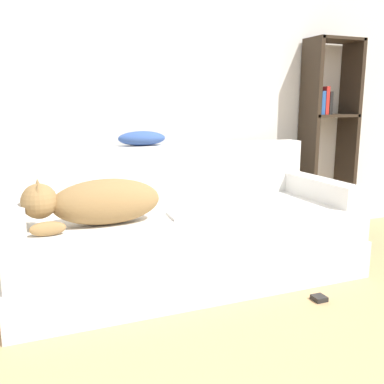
{
  "coord_description": "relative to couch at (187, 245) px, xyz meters",
  "views": [
    {
      "loc": [
        -0.83,
        -0.33,
        1.14
      ],
      "look_at": [
        0.14,
        2.1,
        0.6
      ],
      "focal_mm": 40.0,
      "sensor_mm": 36.0,
      "label": 1
    }
  ],
  "objects": [
    {
      "name": "throw_pillow",
      "position": [
        -0.18,
        0.41,
        0.68
      ],
      "size": [
        0.34,
        0.18,
        0.1
      ],
      "color": "#335199",
      "rests_on": "couch_backrest"
    },
    {
      "name": "dog",
      "position": [
        -0.6,
        -0.1,
        0.37
      ],
      "size": [
        0.78,
        0.28,
        0.28
      ],
      "color": "olive",
      "rests_on": "couch"
    },
    {
      "name": "power_adapter",
      "position": [
        0.6,
        -0.62,
        -0.21
      ],
      "size": [
        0.08,
        0.08,
        0.03
      ],
      "color": "black",
      "rests_on": "ground_plane"
    },
    {
      "name": "bookshelf",
      "position": [
        1.52,
        0.52,
        0.72
      ],
      "size": [
        0.46,
        0.26,
        1.68
      ],
      "color": "#2D2319",
      "rests_on": "ground_plane"
    },
    {
      "name": "couch_arm_left",
      "position": [
        -1.05,
        -0.01,
        0.3
      ],
      "size": [
        0.15,
        0.75,
        0.15
      ],
      "color": "silver",
      "rests_on": "couch"
    },
    {
      "name": "wall_back",
      "position": [
        -0.14,
        0.7,
        1.13
      ],
      "size": [
        7.61,
        0.06,
        2.7
      ],
      "color": "silver",
      "rests_on": "ground_plane"
    },
    {
      "name": "couch_backrest",
      "position": [
        -0.0,
        0.4,
        0.43
      ],
      "size": [
        2.21,
        0.15,
        0.4
      ],
      "color": "silver",
      "rests_on": "couch"
    },
    {
      "name": "couch_arm_right",
      "position": [
        1.05,
        -0.01,
        0.3
      ],
      "size": [
        0.15,
        0.75,
        0.15
      ],
      "color": "silver",
      "rests_on": "couch"
    },
    {
      "name": "couch",
      "position": [
        0.0,
        0.0,
        0.0
      ],
      "size": [
        2.25,
        0.94,
        0.45
      ],
      "color": "silver",
      "rests_on": "ground_plane"
    },
    {
      "name": "laptop",
      "position": [
        0.03,
        -0.11,
        0.24
      ],
      "size": [
        0.37,
        0.23,
        0.02
      ],
      "rotation": [
        0.0,
        0.0,
        -0.06
      ],
      "color": "silver",
      "rests_on": "couch"
    }
  ]
}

